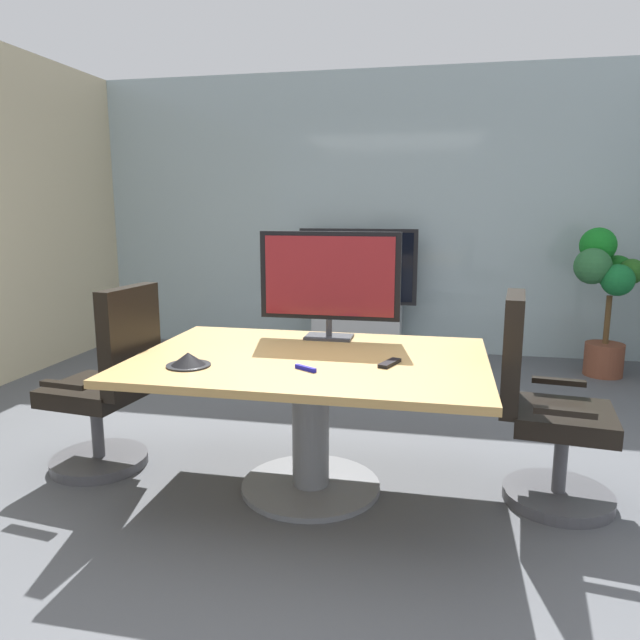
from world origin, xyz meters
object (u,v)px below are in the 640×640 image
at_px(office_chair_left, 108,394).
at_px(office_chair_right, 544,417).
at_px(remote_control, 390,363).
at_px(wall_display_unit, 357,313).
at_px(conference_phone, 188,360).
at_px(tv_monitor, 329,279).
at_px(potted_plant, 607,285).
at_px(conference_table, 311,390).

relative_size(office_chair_left, office_chair_right, 1.00).
distance_m(office_chair_right, remote_control, 0.86).
height_order(office_chair_left, remote_control, office_chair_left).
xyz_separation_m(wall_display_unit, conference_phone, (-0.38, -3.31, 0.34)).
distance_m(tv_monitor, potted_plant, 3.12).
height_order(potted_plant, conference_phone, potted_plant).
relative_size(office_chair_right, wall_display_unit, 0.83).
bearing_deg(conference_phone, office_chair_left, 153.72).
height_order(conference_table, office_chair_right, office_chair_right).
relative_size(conference_table, remote_control, 10.78).
bearing_deg(office_chair_left, conference_phone, 70.35).
distance_m(office_chair_left, remote_control, 1.66).
bearing_deg(wall_display_unit, office_chair_right, -64.34).
relative_size(wall_display_unit, potted_plant, 0.97).
distance_m(tv_monitor, conference_phone, 1.01).
distance_m(conference_phone, remote_control, 1.00).
height_order(office_chair_left, wall_display_unit, wall_display_unit).
relative_size(conference_table, wall_display_unit, 1.40).
bearing_deg(office_chair_right, wall_display_unit, 32.71).
bearing_deg(office_chair_left, remote_control, 93.21).
relative_size(office_chair_left, conference_phone, 4.95).
height_order(wall_display_unit, conference_phone, wall_display_unit).
height_order(office_chair_right, conference_phone, office_chair_right).
distance_m(tv_monitor, wall_display_unit, 2.63).
bearing_deg(wall_display_unit, conference_phone, -96.48).
relative_size(conference_table, conference_phone, 8.33).
height_order(conference_table, tv_monitor, tv_monitor).
height_order(office_chair_left, office_chair_right, same).
bearing_deg(conference_phone, tv_monitor, 53.79).
xyz_separation_m(conference_table, tv_monitor, (0.01, 0.46, 0.54)).
bearing_deg(conference_table, office_chair_right, 6.02).
height_order(conference_table, remote_control, remote_control).
distance_m(wall_display_unit, potted_plant, 2.35).
bearing_deg(conference_phone, office_chair_right, 13.85).
distance_m(conference_table, wall_display_unit, 3.01).
bearing_deg(conference_table, wall_display_unit, 93.34).
xyz_separation_m(office_chair_left, potted_plant, (3.33, 2.72, 0.37)).
bearing_deg(office_chair_right, potted_plant, -12.28).
xyz_separation_m(wall_display_unit, remote_control, (0.60, -3.09, 0.31)).
xyz_separation_m(conference_table, office_chair_left, (-1.21, 0.02, -0.11)).
bearing_deg(remote_control, office_chair_right, 35.67).
bearing_deg(wall_display_unit, remote_control, -79.00).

